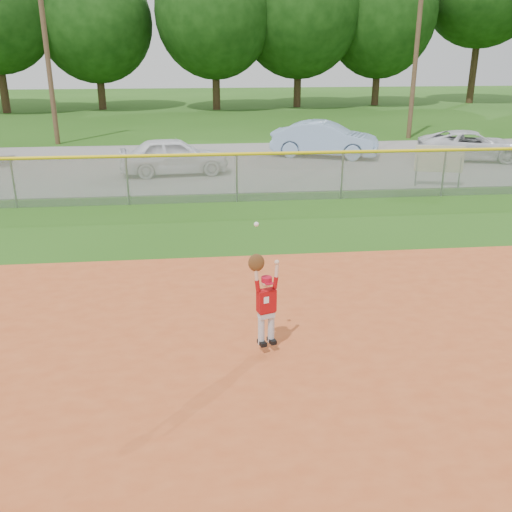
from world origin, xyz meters
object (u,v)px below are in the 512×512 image
Objects in this scene: car_white_a at (174,156)px; ballplayer at (265,300)px; sponsor_sign at (439,160)px; car_blue at (325,139)px; car_white_b at (471,145)px.

ballplayer reaches higher than car_white_a.
sponsor_sign is 0.77× the size of ballplayer.
ballplayer is (-4.65, -16.48, 0.16)m from car_blue.
car_blue is 2.24× the size of ballplayer.
car_white_b is at bearing -81.14° from car_blue.
ballplayer is at bearing -124.57° from sponsor_sign.
sponsor_sign is (-3.40, -4.58, 0.32)m from car_white_b.
car_white_a is 0.89× the size of car_blue.
sponsor_sign is (2.62, -5.92, 0.17)m from car_blue.
ballplayer is at bearing -178.63° from car_white_a.
car_white_a is at bearing 135.62° from car_blue.
car_blue is 2.91× the size of sponsor_sign.
car_white_b is at bearing 53.45° from sponsor_sign.
car_blue is 6.17m from car_white_b.
car_white_b is 5.71m from sponsor_sign.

